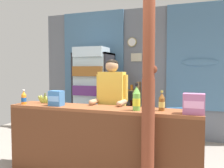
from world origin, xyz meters
name	(u,v)px	position (x,y,z in m)	size (l,w,h in m)	color
ground_plane	(114,162)	(0.00, 1.11, 0.00)	(7.23, 7.23, 0.00)	gray
back_wall_curtained	(140,71)	(0.00, 2.83, 1.45)	(4.67, 0.22, 2.80)	slate
stall_counter	(98,138)	(0.01, 0.45, 0.57)	(2.61, 0.46, 0.96)	brown
timber_post	(148,84)	(0.72, 0.20, 1.31)	(0.17, 0.14, 2.73)	brown
drink_fridge	(93,89)	(-0.87, 2.23, 1.05)	(0.77, 0.64, 1.93)	#232328
bottle_shelf_rack	(129,109)	(-0.16, 2.53, 0.63)	(0.48, 0.28, 1.21)	brown
plastic_lawn_chair	(176,128)	(0.89, 1.65, 0.49)	(0.60, 0.60, 0.86)	#3884D6
shopkeeper	(112,100)	(0.02, 0.93, 1.01)	(0.49, 0.42, 1.61)	#28282D
soda_bottle_lime_soda	(136,99)	(0.52, 0.47, 1.11)	(0.10, 0.10, 0.34)	#75C64C
soda_bottle_orange_soda	(24,98)	(-1.16, 0.43, 1.06)	(0.07, 0.07, 0.22)	orange
soda_bottle_iced_tea	(162,102)	(0.81, 0.55, 1.07)	(0.08, 0.08, 0.25)	brown
snack_box_wafer	(194,104)	(1.19, 0.44, 1.08)	(0.24, 0.16, 0.23)	#B76699
snack_box_biscuit	(56,98)	(-0.62, 0.46, 1.07)	(0.18, 0.14, 0.21)	#3D75B7
banana_bunch	(46,99)	(-0.91, 0.62, 1.02)	(0.28, 0.05, 0.16)	#B7C647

